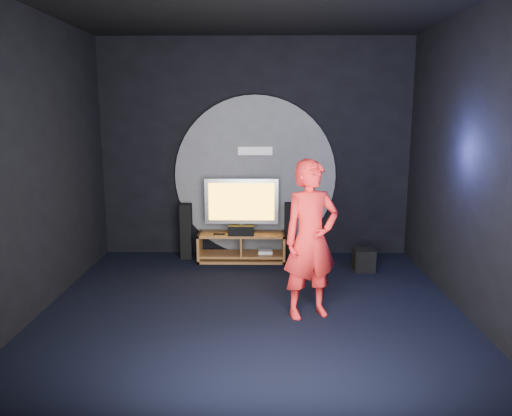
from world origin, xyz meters
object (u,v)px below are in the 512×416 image
(tower_speaker_right, at_px, (290,230))
(player, at_px, (311,239))
(tv, at_px, (242,203))
(subwoofer, at_px, (364,260))
(tower_speaker_left, at_px, (186,231))
(media_console, at_px, (242,249))

(tower_speaker_right, relative_size, player, 0.49)
(tv, bearing_deg, player, -68.31)
(tv, distance_m, subwoofer, 2.07)
(tower_speaker_right, height_order, player, player)
(tower_speaker_left, relative_size, tower_speaker_right, 1.00)
(tower_speaker_right, bearing_deg, media_console, -163.02)
(tower_speaker_left, bearing_deg, tv, -3.80)
(tv, relative_size, tower_speaker_right, 1.30)
(tv, xyz_separation_m, tower_speaker_left, (-0.89, 0.06, -0.47))
(media_console, bearing_deg, player, -67.86)
(media_console, bearing_deg, tv, 96.09)
(tower_speaker_right, distance_m, player, 2.44)
(tower_speaker_left, height_order, player, player)
(tv, height_order, player, player)
(tower_speaker_right, relative_size, subwoofer, 2.70)
(subwoofer, bearing_deg, tower_speaker_right, 145.83)
(media_console, height_order, tower_speaker_left, tower_speaker_left)
(media_console, relative_size, tower_speaker_right, 1.54)
(tv, distance_m, player, 2.39)
(tower_speaker_right, bearing_deg, subwoofer, -34.17)
(player, bearing_deg, tower_speaker_left, 107.26)
(media_console, distance_m, tower_speaker_right, 0.85)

